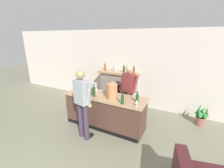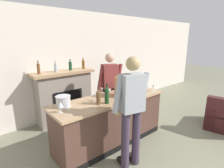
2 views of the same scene
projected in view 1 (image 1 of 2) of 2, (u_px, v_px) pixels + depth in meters
The scene contains 15 objects.
wall_back_panel at pixel (133, 69), 5.43m from camera, with size 12.00×0.07×2.75m.
bar_counter at pixel (105, 111), 4.29m from camera, with size 2.33×0.75×0.93m.
fireplace_stone at pixel (119, 88), 5.62m from camera, with size 1.48×0.52×1.58m.
potted_plant_corner at pixel (201, 116), 4.35m from camera, with size 0.40×0.39×0.66m.
person_customer at pixel (82, 102), 3.59m from camera, with size 0.65×0.37×1.79m.
person_bartender at pixel (128, 91), 4.45m from camera, with size 0.64×0.37×1.73m.
copper_dispenser at pixel (112, 90), 3.94m from camera, with size 0.29×0.33×0.46m.
ice_bucket_steel at pixel (82, 86), 4.65m from camera, with size 0.25×0.25×0.19m.
wine_bottle_riesling_slim at pixel (137, 98), 3.67m from camera, with size 0.08×0.08×0.29m.
wine_bottle_cabernet_heavy at pixel (91, 90), 4.17m from camera, with size 0.08×0.08×0.30m.
wine_bottle_port_short at pixel (94, 91), 4.06m from camera, with size 0.08×0.08×0.35m.
wine_bottle_burgundy_dark at pixel (123, 99), 3.59m from camera, with size 0.07×0.07×0.31m.
wine_glass_near_bucket at pixel (137, 102), 3.46m from camera, with size 0.07×0.07×0.16m.
wine_glass_by_dispenser at pixel (75, 86), 4.53m from camera, with size 0.09×0.09×0.17m.
wine_glass_front_left at pixel (96, 90), 4.28m from camera, with size 0.08×0.08×0.16m.
Camera 1 is at (1.75, -0.50, 2.50)m, focal length 24.00 mm.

